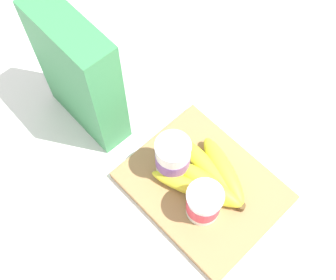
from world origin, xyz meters
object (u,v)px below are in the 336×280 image
at_px(yogurt_cup_back, 173,157).
at_px(banana_bunch, 210,178).
at_px(cutting_board, 203,187).
at_px(yogurt_cup_front, 204,203).
at_px(cereal_box, 80,76).

height_order(yogurt_cup_back, banana_bunch, yogurt_cup_back).
xyz_separation_m(cutting_board, yogurt_cup_back, (0.07, 0.02, 0.06)).
bearing_deg(cutting_board, yogurt_cup_front, 131.15).
bearing_deg(yogurt_cup_back, banana_bunch, -155.12).
bearing_deg(yogurt_cup_front, yogurt_cup_back, -11.16).
distance_m(yogurt_cup_front, yogurt_cup_back, 0.10).
bearing_deg(yogurt_cup_front, cutting_board, -48.85).
relative_size(yogurt_cup_back, banana_bunch, 0.52).
relative_size(cutting_board, yogurt_cup_back, 2.95).
relative_size(yogurt_cup_front, banana_bunch, 0.42).
relative_size(cutting_board, cereal_box, 1.04).
relative_size(cutting_board, banana_bunch, 1.53).
relative_size(cutting_board, yogurt_cup_front, 3.61).
height_order(cutting_board, yogurt_cup_front, yogurt_cup_front).
bearing_deg(cereal_box, yogurt_cup_back, -170.12).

